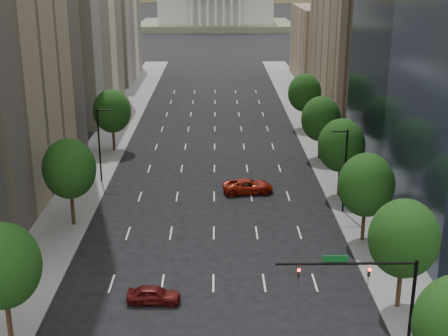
{
  "coord_description": "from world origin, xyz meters",
  "views": [
    {
      "loc": [
        0.34,
        -5.56,
        24.92
      ],
      "look_at": [
        0.94,
        45.86,
        8.0
      ],
      "focal_mm": 50.03,
      "sensor_mm": 36.0,
      "label": 1
    }
  ],
  "objects_px": {
    "car_red_far": "(248,186)",
    "traffic_signal": "(376,286)",
    "capitol": "(216,6)",
    "car_maroon": "(154,295)"
  },
  "relations": [
    {
      "from": "car_red_far",
      "to": "capitol",
      "type": "bearing_deg",
      "value": -6.42
    },
    {
      "from": "traffic_signal",
      "to": "car_red_far",
      "type": "height_order",
      "value": "traffic_signal"
    },
    {
      "from": "car_red_far",
      "to": "car_maroon",
      "type": "bearing_deg",
      "value": 153.23
    },
    {
      "from": "traffic_signal",
      "to": "car_red_far",
      "type": "distance_m",
      "value": 32.17
    },
    {
      "from": "car_red_far",
      "to": "traffic_signal",
      "type": "bearing_deg",
      "value": -175.5
    },
    {
      "from": "traffic_signal",
      "to": "capitol",
      "type": "bearing_deg",
      "value": 92.74
    },
    {
      "from": "traffic_signal",
      "to": "capitol",
      "type": "relative_size",
      "value": 0.15
    },
    {
      "from": "traffic_signal",
      "to": "car_red_far",
      "type": "bearing_deg",
      "value": 102.09
    },
    {
      "from": "capitol",
      "to": "car_red_far",
      "type": "distance_m",
      "value": 188.75
    },
    {
      "from": "car_maroon",
      "to": "car_red_far",
      "type": "distance_m",
      "value": 25.62
    }
  ]
}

